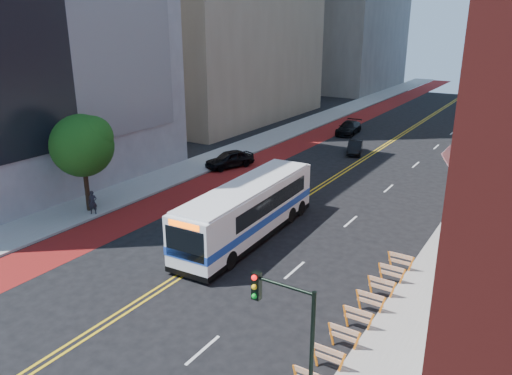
{
  "coord_description": "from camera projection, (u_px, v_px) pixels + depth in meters",
  "views": [
    {
      "loc": [
        15.64,
        -15.33,
        12.74
      ],
      "look_at": [
        1.12,
        8.0,
        3.44
      ],
      "focal_mm": 35.0,
      "sensor_mm": 36.0,
      "label": 1
    }
  ],
  "objects": [
    {
      "name": "traffic_signal",
      "position": [
        287.0,
        325.0,
        15.51
      ],
      "size": [
        2.21,
        0.34,
        5.07
      ],
      "color": "black",
      "rests_on": "sidewalk_right"
    },
    {
      "name": "pedestrian",
      "position": [
        93.0,
        202.0,
        33.77
      ],
      "size": [
        0.71,
        0.67,
        1.62
      ],
      "primitive_type": "imported",
      "rotation": [
        0.0,
        0.0,
        0.66
      ],
      "color": "black",
      "rests_on": "sidewalk_left"
    },
    {
      "name": "sidewalk_right",
      "position": [
        501.0,
        176.0,
        42.34
      ],
      "size": [
        4.0,
        140.0,
        0.15
      ],
      "primitive_type": "cube",
      "color": "gray",
      "rests_on": "ground"
    },
    {
      "name": "sidewalk_left",
      "position": [
        260.0,
        142.0,
        54.35
      ],
      "size": [
        4.0,
        140.0,
        0.15
      ],
      "primitive_type": "cube",
      "color": "gray",
      "rests_on": "ground"
    },
    {
      "name": "bus_lane_paint",
      "position": [
        292.0,
        147.0,
        52.42
      ],
      "size": [
        3.6,
        140.0,
        0.01
      ],
      "primitive_type": "cube",
      "color": "maroon",
      "rests_on": "ground"
    },
    {
      "name": "construction_barriers",
      "position": [
        364.0,
        308.0,
        21.98
      ],
      "size": [
        1.42,
        10.91,
        1.0
      ],
      "color": "orange",
      "rests_on": "ground"
    },
    {
      "name": "ground",
      "position": [
        150.0,
        295.0,
        24.24
      ],
      "size": [
        160.0,
        160.0,
        0.0
      ],
      "primitive_type": "plane",
      "color": "black",
      "rests_on": "ground"
    },
    {
      "name": "center_line_inner",
      "position": [
        364.0,
        157.0,
        48.46
      ],
      "size": [
        0.14,
        140.0,
        0.01
      ],
      "primitive_type": "cube",
      "color": "gold",
      "rests_on": "ground"
    },
    {
      "name": "lane_dashes",
      "position": [
        436.0,
        147.0,
        52.4
      ],
      "size": [
        0.14,
        98.2,
        0.01
      ],
      "color": "silver",
      "rests_on": "ground"
    },
    {
      "name": "car_b",
      "position": [
        355.0,
        147.0,
        49.63
      ],
      "size": [
        2.43,
        4.1,
        1.28
      ],
      "primitive_type": "imported",
      "rotation": [
        0.0,
        0.0,
        0.3
      ],
      "color": "black",
      "rests_on": "ground"
    },
    {
      "name": "car_a",
      "position": [
        230.0,
        159.0,
        44.93
      ],
      "size": [
        3.41,
        4.94,
        1.56
      ],
      "primitive_type": "imported",
      "rotation": [
        0.0,
        0.0,
        -0.38
      ],
      "color": "black",
      "rests_on": "ground"
    },
    {
      "name": "car_c",
      "position": [
        349.0,
        128.0,
        58.02
      ],
      "size": [
        2.5,
        5.19,
        1.46
      ],
      "primitive_type": "imported",
      "rotation": [
        0.0,
        0.0,
        0.09
      ],
      "color": "black",
      "rests_on": "ground"
    },
    {
      "name": "center_line_outer",
      "position": [
        368.0,
        158.0,
        48.28
      ],
      "size": [
        0.14,
        140.0,
        0.01
      ],
      "primitive_type": "cube",
      "color": "gold",
      "rests_on": "ground"
    },
    {
      "name": "transit_bus",
      "position": [
        249.0,
        210.0,
        30.21
      ],
      "size": [
        3.25,
        12.57,
        3.43
      ],
      "rotation": [
        0.0,
        0.0,
        0.04
      ],
      "color": "white",
      "rests_on": "ground"
    },
    {
      "name": "street_tree",
      "position": [
        83.0,
        143.0,
        33.16
      ],
      "size": [
        4.2,
        4.2,
        6.7
      ],
      "color": "black",
      "rests_on": "sidewalk_left"
    }
  ]
}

